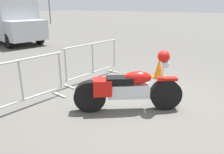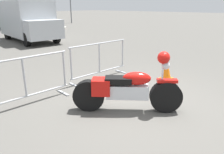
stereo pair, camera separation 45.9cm
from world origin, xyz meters
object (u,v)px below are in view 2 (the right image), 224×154
object	(u,v)px
crowd_barrier_far	(99,60)
delivery_van	(27,20)
motorcycle	(127,89)
traffic_cone	(167,70)
parked_car_white	(5,20)
crowd_barrier_near	(25,81)

from	to	relation	value
crowd_barrier_far	delivery_van	size ratio (longest dim) A/B	0.39
delivery_van	motorcycle	bearing A→B (deg)	-10.68
delivery_van	traffic_cone	bearing A→B (deg)	1.81
crowd_barrier_far	parked_car_white	size ratio (longest dim) A/B	0.47
motorcycle	traffic_cone	size ratio (longest dim) A/B	3.18
crowd_barrier_near	motorcycle	bearing A→B (deg)	-57.67
delivery_van	parked_car_white	distance (m)	8.94
motorcycle	delivery_van	world-z (taller)	delivery_van
parked_car_white	traffic_cone	world-z (taller)	parked_car_white
crowd_barrier_near	traffic_cone	distance (m)	3.88
crowd_barrier_near	traffic_cone	bearing A→B (deg)	-23.68
crowd_barrier_far	delivery_van	distance (m)	8.61
crowd_barrier_near	delivery_van	xyz separation A→B (m)	(4.90, 8.19, 0.69)
crowd_barrier_far	traffic_cone	xyz separation A→B (m)	(1.21, -1.56, -0.26)
crowd_barrier_near	delivery_van	size ratio (longest dim) A/B	0.39
crowd_barrier_far	delivery_van	bearing A→B (deg)	72.64
crowd_barrier_near	parked_car_white	xyz separation A→B (m)	(7.49, 16.73, 0.17)
motorcycle	parked_car_white	xyz separation A→B (m)	(6.32, 18.58, 0.24)
crowd_barrier_far	traffic_cone	bearing A→B (deg)	-52.17
crowd_barrier_far	delivery_van	xyz separation A→B (m)	(2.56, 8.19, 0.69)
crowd_barrier_near	crowd_barrier_far	size ratio (longest dim) A/B	1.00
parked_car_white	crowd_barrier_near	bearing A→B (deg)	164.94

